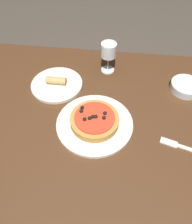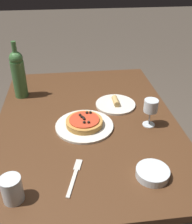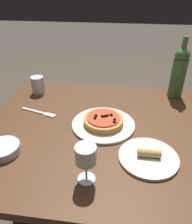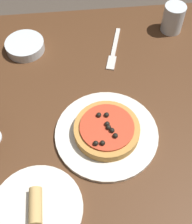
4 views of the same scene
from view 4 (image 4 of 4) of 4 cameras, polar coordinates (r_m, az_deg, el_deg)
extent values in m
cube|color=#4C2D19|center=(0.86, 1.25, -8.92)|extent=(1.25, 0.91, 0.03)
cylinder|color=#4C2D19|center=(1.50, -16.88, 3.49)|extent=(0.06, 0.06, 0.68)
cylinder|color=#4C2D19|center=(1.53, 13.44, 5.99)|extent=(0.06, 0.06, 0.68)
cylinder|color=silver|center=(0.87, 1.94, -4.02)|extent=(0.29, 0.29, 0.01)
cylinder|color=#BC843D|center=(0.85, 1.98, -3.33)|extent=(0.18, 0.18, 0.03)
cylinder|color=red|center=(0.84, 2.01, -2.73)|extent=(0.15, 0.15, 0.01)
sphere|color=black|center=(0.82, 2.95, -3.37)|extent=(0.01, 0.01, 0.01)
sphere|color=black|center=(0.85, 0.58, -0.54)|extent=(0.01, 0.01, 0.01)
sphere|color=black|center=(0.83, 2.30, -2.82)|extent=(0.01, 0.01, 0.01)
sphere|color=black|center=(0.83, 2.05, -2.19)|extent=(0.01, 0.01, 0.01)
sphere|color=black|center=(0.85, 1.94, -0.52)|extent=(0.01, 0.01, 0.01)
sphere|color=black|center=(0.80, -0.04, -5.74)|extent=(0.01, 0.01, 0.01)
sphere|color=black|center=(0.80, 1.41, -5.65)|extent=(0.01, 0.01, 0.01)
sphere|color=black|center=(0.82, 3.56, -4.34)|extent=(0.01, 0.01, 0.01)
cylinder|color=silver|center=(1.16, 13.92, 16.29)|extent=(0.07, 0.07, 0.10)
cylinder|color=silver|center=(1.10, -12.86, 11.69)|extent=(0.13, 0.13, 0.03)
cube|color=beige|center=(1.11, 3.60, 12.63)|extent=(0.14, 0.05, 0.00)
cube|color=beige|center=(1.04, 2.82, 8.96)|extent=(0.06, 0.04, 0.00)
cylinder|color=silver|center=(0.80, -10.75, -17.00)|extent=(0.22, 0.22, 0.01)
cylinder|color=tan|center=(0.77, -11.01, -16.50)|extent=(0.09, 0.03, 0.03)
camera|label=1|loc=(0.76, 52.30, 32.35)|focal=35.00mm
camera|label=2|loc=(1.51, -0.59, 55.04)|focal=42.00mm
camera|label=3|loc=(0.84, -68.63, 8.93)|focal=35.00mm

